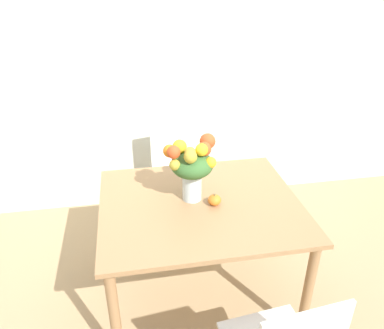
% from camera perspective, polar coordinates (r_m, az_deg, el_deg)
% --- Properties ---
extents(ground_plane, '(12.00, 12.00, 0.00)m').
position_cam_1_polar(ground_plane, '(2.86, 1.09, -18.70)').
color(ground_plane, tan).
extents(wall_back, '(8.00, 0.06, 2.70)m').
position_cam_1_polar(wall_back, '(3.33, -3.24, 15.33)').
color(wall_back, silver).
rests_on(wall_back, ground_plane).
extents(dining_table, '(1.25, 1.04, 0.77)m').
position_cam_1_polar(dining_table, '(2.41, 1.24, -7.72)').
color(dining_table, '#9E754C').
rests_on(dining_table, ground_plane).
extents(flower_vase, '(0.32, 0.26, 0.41)m').
position_cam_1_polar(flower_vase, '(2.28, -0.02, -0.16)').
color(flower_vase, silver).
rests_on(flower_vase, dining_table).
extents(pumpkin, '(0.08, 0.08, 0.08)m').
position_cam_1_polar(pumpkin, '(2.32, 3.44, -5.41)').
color(pumpkin, orange).
rests_on(pumpkin, dining_table).
extents(dining_chair_near_window, '(0.47, 0.47, 0.93)m').
position_cam_1_polar(dining_chair_near_window, '(3.27, -2.25, -1.20)').
color(dining_chair_near_window, white).
rests_on(dining_chair_near_window, ground_plane).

